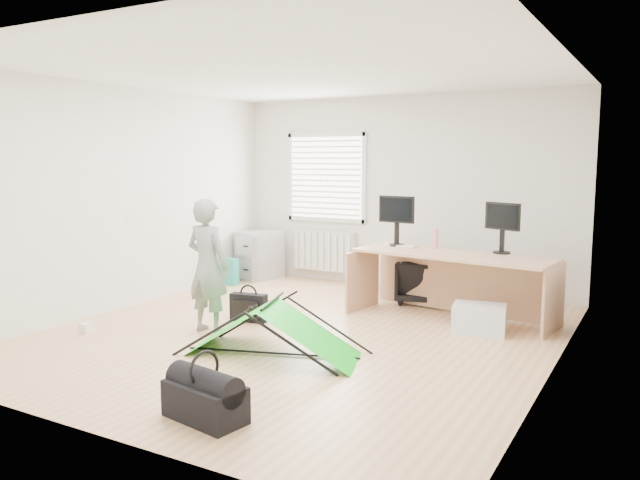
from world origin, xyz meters
The scene contains 18 objects.
ground centered at (0.00, 0.00, 0.00)m, with size 5.50×5.50×0.00m, color tan.
back_wall centered at (0.00, 2.75, 1.35)m, with size 5.00×0.02×2.70m, color silver.
window centered at (-1.20, 2.71, 1.55)m, with size 1.20×0.06×1.20m, color silver.
radiator centered at (-1.20, 2.67, 0.45)m, with size 1.00×0.12×0.60m, color silver.
desk centered at (1.19, 1.31, 0.38)m, with size 2.25×0.72×0.77m, color tan.
filing_cabinet centered at (-2.14, 2.30, 0.36)m, with size 0.47×0.62×0.73m, color #A1A3A6.
monitor_left centered at (0.40, 1.61, 0.99)m, with size 0.47×0.10×0.45m, color black.
monitor_right centered at (1.68, 1.62, 0.98)m, with size 0.44×0.10×0.42m, color black.
keyboard centered at (0.45, 1.59, 0.78)m, with size 0.44×0.15×0.02m, color beige.
thermos centered at (0.89, 1.63, 0.88)m, with size 0.06×0.06×0.23m, color #D57783.
office_chair centered at (0.61, 1.97, 0.28)m, with size 0.60×0.62×0.57m, color black.
person centered at (-0.89, -0.43, 0.71)m, with size 0.52×0.34×1.42m, color gray.
kite centered at (0.13, -0.74, 0.26)m, with size 1.66×0.73×0.52m, color #12C31D, non-canonical shape.
storage_crate centered at (1.62, 0.95, 0.15)m, with size 0.54×0.38×0.30m, color silver.
tote_bag centered at (-2.29, 1.68, 0.19)m, with size 0.33×0.14×0.39m, color teal.
laptop_bag centered at (-0.78, 0.14, 0.16)m, with size 0.42×0.13×0.32m, color black.
white_box centered at (-2.01, -1.10, 0.05)m, with size 0.10×0.10×0.10m, color silver.
duffel_bag centered at (0.54, -2.20, 0.13)m, with size 0.60×0.31×0.26m, color black.
Camera 1 is at (3.31, -5.46, 1.83)m, focal length 35.00 mm.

